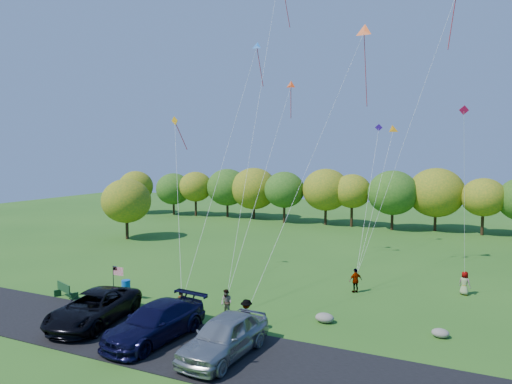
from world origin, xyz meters
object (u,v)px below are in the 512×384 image
flyer_e (465,283)px  trash_barrel (126,286)px  flyer_a (182,304)px  park_bench (65,290)px  flyer_c (246,315)px  minivan_dark (94,308)px  flyer_b (226,302)px  flyer_d (356,281)px  minivan_navy (155,322)px  minivan_silver (224,336)px

flyer_e → trash_barrel: (-21.76, -9.47, -0.37)m
flyer_a → park_bench: 9.39m
flyer_c → flyer_e: flyer_c is taller
minivan_dark → flyer_e: minivan_dark is taller
flyer_b → flyer_d: 9.95m
flyer_a → minivan_navy: bearing=-129.6°
minivan_dark → park_bench: minivan_dark is taller
minivan_dark → flyer_a: (4.07, 2.94, -0.13)m
minivan_silver → flyer_e: bearing=60.1°
flyer_d → park_bench: (-17.73, -9.53, -0.30)m
minivan_navy → flyer_c: 4.93m
minivan_silver → flyer_e: minivan_silver is taller
minivan_dark → minivan_navy: (4.65, -0.40, 0.01)m
flyer_b → flyer_a: bearing=-129.9°
flyer_c → trash_barrel: bearing=-5.6°
flyer_a → flyer_d: (8.35, 9.35, 0.03)m
minivan_dark → flyer_c: minivan_dark is taller
flyer_b → flyer_c: flyer_c is taller
flyer_c → minivan_silver: bearing=106.0°
flyer_a → flyer_b: bearing=-14.5°
flyer_c → park_bench: (-13.78, 0.03, -0.33)m
flyer_a → flyer_c: flyer_c is taller
minivan_silver → flyer_a: minivan_silver is taller
flyer_b → park_bench: size_ratio=0.86×
park_bench → flyer_b: bearing=28.2°
minivan_silver → park_bench: minivan_silver is taller
trash_barrel → park_bench: bearing=-138.0°
minivan_navy → flyer_b: (1.61, 4.87, -0.19)m
minivan_navy → flyer_c: minivan_navy is taller
flyer_b → park_bench: bearing=-156.5°
minivan_navy → park_bench: bearing=168.6°
flyer_a → flyer_e: 19.48m
minivan_navy → flyer_a: size_ratio=3.79×
flyer_c → flyer_d: (3.95, 9.56, -0.03)m
flyer_b → flyer_d: size_ratio=0.92×
minivan_navy → park_bench: minivan_navy is taller
minivan_dark → trash_barrel: (-2.33, 5.46, -0.51)m
minivan_silver → flyer_d: 13.38m
minivan_navy → minivan_silver: 4.25m
minivan_navy → trash_barrel: (-6.98, 5.85, -0.53)m
minivan_dark → flyer_d: (12.42, 12.29, -0.10)m
flyer_d → park_bench: 20.13m
flyer_b → trash_barrel: (-8.59, 0.98, -0.34)m
minivan_navy → flyer_b: 5.14m
minivan_dark → minivan_silver: size_ratio=1.13×
minivan_silver → trash_barrel: size_ratio=6.35×
minivan_dark → flyer_b: 7.70m
minivan_dark → park_bench: (-5.32, 2.77, -0.40)m
flyer_e → park_bench: size_ratio=0.90×
park_bench → minivan_dark: bearing=-7.6°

